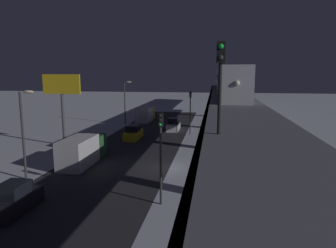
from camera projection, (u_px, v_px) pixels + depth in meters
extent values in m
plane|color=silver|center=(163.00, 167.00, 29.79)|extent=(240.00, 240.00, 0.00)
cube|color=#28282D|center=(115.00, 165.00, 30.51)|extent=(11.00, 86.67, 0.01)
cube|color=slate|center=(235.00, 108.00, 27.85)|extent=(5.00, 86.67, 0.80)
cube|color=#38383D|center=(208.00, 107.00, 28.20)|extent=(0.24, 84.93, 0.80)
cylinder|color=slate|center=(223.00, 104.00, 63.60)|extent=(1.40, 1.40, 5.53)
cylinder|color=slate|center=(226.00, 113.00, 49.50)|extent=(1.40, 1.40, 5.53)
cylinder|color=slate|center=(230.00, 128.00, 35.41)|extent=(1.40, 1.40, 5.53)
cylinder|color=slate|center=(240.00, 164.00, 21.32)|extent=(1.40, 1.40, 5.53)
cube|color=#B7BABF|center=(231.00, 82.00, 34.66)|extent=(2.90, 18.00, 3.40)
cube|color=black|center=(231.00, 78.00, 34.59)|extent=(2.94, 16.20, 0.90)
cube|color=#B7BABF|center=(226.00, 79.00, 52.80)|extent=(2.90, 18.00, 3.40)
cube|color=black|center=(226.00, 77.00, 52.74)|extent=(2.94, 16.20, 0.90)
cube|color=#B7BABF|center=(223.00, 78.00, 70.95)|extent=(2.90, 18.00, 3.40)
cube|color=black|center=(223.00, 76.00, 70.88)|extent=(2.94, 16.20, 0.90)
cube|color=#B7BABF|center=(221.00, 77.00, 89.10)|extent=(2.90, 18.00, 3.40)
cube|color=black|center=(222.00, 75.00, 89.03)|extent=(2.94, 16.20, 0.90)
sphere|color=white|center=(237.00, 83.00, 25.80)|extent=(0.44, 0.44, 0.44)
cylinder|color=black|center=(220.00, 98.00, 13.37)|extent=(0.16, 0.16, 3.20)
cube|color=black|center=(221.00, 52.00, 13.06)|extent=(0.36, 0.28, 0.90)
sphere|color=#19F23F|center=(221.00, 46.00, 12.86)|extent=(0.22, 0.22, 0.22)
sphere|color=#333333|center=(221.00, 58.00, 12.94)|extent=(0.22, 0.22, 0.22)
cube|color=black|center=(14.00, 204.00, 20.14)|extent=(1.80, 4.21, 1.10)
cube|color=black|center=(13.00, 190.00, 19.98)|extent=(1.58, 2.02, 0.87)
cube|color=gold|center=(133.00, 135.00, 42.64)|extent=(1.80, 4.45, 1.10)
cube|color=black|center=(133.00, 128.00, 42.48)|extent=(1.58, 2.13, 0.87)
cube|color=silver|center=(173.00, 127.00, 49.34)|extent=(1.80, 4.41, 1.10)
cube|color=black|center=(173.00, 121.00, 49.18)|extent=(1.58, 2.12, 0.87)
cube|color=#2D6038|center=(93.00, 145.00, 33.71)|extent=(2.30, 2.20, 2.40)
cube|color=silver|center=(78.00, 152.00, 29.97)|extent=(2.40, 5.00, 2.80)
cube|color=gold|center=(148.00, 113.00, 61.53)|extent=(2.30, 2.20, 2.40)
cube|color=silver|center=(144.00, 114.00, 57.79)|extent=(2.40, 5.00, 2.80)
cylinder|color=#2D2D2D|center=(161.00, 166.00, 20.98)|extent=(0.16, 0.16, 5.50)
cube|color=black|center=(161.00, 120.00, 20.46)|extent=(0.32, 0.32, 0.90)
sphere|color=black|center=(160.00, 116.00, 20.24)|extent=(0.20, 0.20, 0.20)
sphere|color=black|center=(160.00, 120.00, 20.29)|extent=(0.20, 0.20, 0.20)
sphere|color=#19E53F|center=(160.00, 125.00, 20.34)|extent=(0.20, 0.20, 0.20)
cylinder|color=#2D2D2D|center=(190.00, 116.00, 45.68)|extent=(0.16, 0.16, 5.50)
cube|color=black|center=(190.00, 94.00, 45.16)|extent=(0.32, 0.32, 0.90)
sphere|color=black|center=(190.00, 93.00, 44.93)|extent=(0.20, 0.20, 0.20)
sphere|color=black|center=(190.00, 95.00, 44.98)|extent=(0.20, 0.20, 0.20)
sphere|color=#19E53F|center=(190.00, 97.00, 45.03)|extent=(0.20, 0.20, 0.20)
cylinder|color=#4C4C51|center=(63.00, 120.00, 38.49)|extent=(0.36, 0.36, 6.50)
cube|color=yellow|center=(61.00, 84.00, 37.76)|extent=(4.80, 0.30, 2.40)
cylinder|color=#38383D|center=(23.00, 136.00, 25.95)|extent=(0.20, 0.20, 7.50)
ellipsoid|color=#F4E5B2|center=(28.00, 92.00, 25.23)|extent=(0.90, 0.44, 0.30)
cylinder|color=#38383D|center=(125.00, 103.00, 55.22)|extent=(0.20, 0.20, 7.50)
ellipsoid|color=#F4E5B2|center=(129.00, 82.00, 54.50)|extent=(0.90, 0.44, 0.30)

